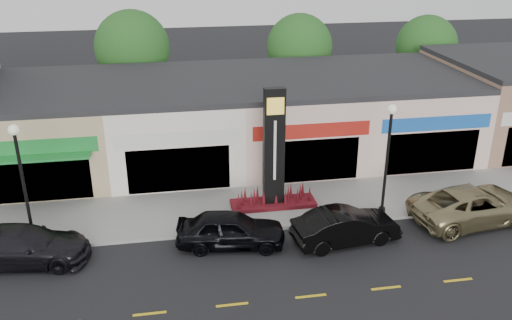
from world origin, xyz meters
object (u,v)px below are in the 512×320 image
(car_black_conv, at_px, (346,227))
(pylon_sign, at_px, (274,166))
(car_dark_sedan, at_px, (22,246))
(car_black_sedan, at_px, (231,229))
(lamp_east_near, at_px, (388,149))
(lamp_west_near, at_px, (22,174))
(car_gold_suv, at_px, (474,205))

(car_black_conv, bearing_deg, pylon_sign, 26.70)
(car_dark_sedan, relative_size, car_black_sedan, 1.15)
(pylon_sign, height_order, car_dark_sedan, pylon_sign)
(lamp_east_near, xyz_separation_m, car_black_conv, (-2.50, -1.99, -2.70))
(pylon_sign, bearing_deg, car_black_sedan, -128.97)
(lamp_east_near, relative_size, car_black_sedan, 1.16)
(car_black_sedan, bearing_deg, pylon_sign, -30.37)
(lamp_west_near, height_order, car_gold_suv, lamp_west_near)
(pylon_sign, distance_m, car_black_conv, 4.70)
(car_dark_sedan, relative_size, car_gold_suv, 0.89)
(lamp_west_near, bearing_deg, car_dark_sedan, -96.28)
(pylon_sign, distance_m, car_dark_sedan, 11.62)
(car_black_sedan, bearing_deg, lamp_east_near, -70.75)
(car_dark_sedan, bearing_deg, car_black_conv, -85.71)
(lamp_west_near, height_order, pylon_sign, pylon_sign)
(car_black_conv, bearing_deg, car_black_sedan, 76.02)
(pylon_sign, bearing_deg, car_gold_suv, -17.71)
(lamp_west_near, distance_m, lamp_east_near, 16.00)
(car_gold_suv, bearing_deg, car_black_sedan, 83.22)
(lamp_west_near, bearing_deg, lamp_east_near, 0.00)
(car_dark_sedan, distance_m, car_gold_suv, 20.17)
(lamp_east_near, distance_m, car_gold_suv, 4.96)
(car_dark_sedan, distance_m, car_black_conv, 13.66)
(pylon_sign, xyz_separation_m, car_black_conv, (2.50, -3.69, -1.50))
(pylon_sign, height_order, car_black_sedan, pylon_sign)
(lamp_east_near, height_order, car_black_conv, lamp_east_near)
(pylon_sign, xyz_separation_m, car_black_sedan, (-2.52, -3.11, -1.47))
(lamp_east_near, distance_m, car_dark_sedan, 16.41)
(lamp_west_near, height_order, car_dark_sedan, lamp_west_near)
(lamp_west_near, xyz_separation_m, car_gold_suv, (20.03, -1.19, -2.63))
(pylon_sign, relative_size, car_black_sedan, 1.28)
(car_dark_sedan, bearing_deg, car_gold_suv, -82.44)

